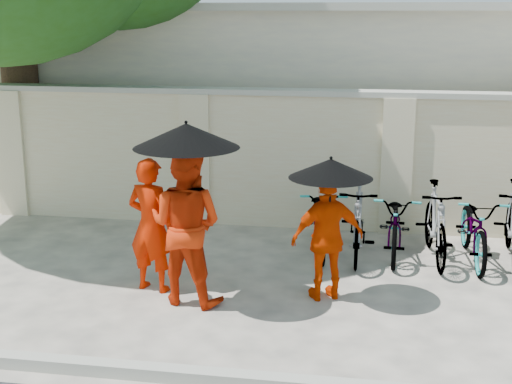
# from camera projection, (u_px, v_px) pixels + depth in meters

# --- Properties ---
(ground) EXTENTS (80.00, 80.00, 0.00)m
(ground) POSITION_uv_depth(u_px,v_px,m) (216.00, 305.00, 7.97)
(ground) COLOR beige
(kerb) EXTENTS (40.00, 0.16, 0.12)m
(kerb) POSITION_uv_depth(u_px,v_px,m) (174.00, 374.00, 6.33)
(kerb) COLOR #A4A597
(kerb) RESTS_ON ground
(compound_wall) EXTENTS (20.00, 0.30, 2.00)m
(compound_wall) POSITION_uv_depth(u_px,v_px,m) (328.00, 163.00, 10.62)
(compound_wall) COLOR beige
(compound_wall) RESTS_ON ground
(building_behind) EXTENTS (14.00, 6.00, 3.20)m
(building_behind) POSITION_uv_depth(u_px,v_px,m) (394.00, 95.00, 13.94)
(building_behind) COLOR beige
(building_behind) RESTS_ON ground
(monk_left) EXTENTS (0.66, 0.51, 1.59)m
(monk_left) POSITION_uv_depth(u_px,v_px,m) (151.00, 225.00, 8.23)
(monk_left) COLOR red
(monk_left) RESTS_ON ground
(monk_center) EXTENTS (0.99, 0.84, 1.79)m
(monk_center) POSITION_uv_depth(u_px,v_px,m) (186.00, 225.00, 7.88)
(monk_center) COLOR red
(monk_center) RESTS_ON ground
(parasol_center) EXTENTS (1.14, 1.14, 1.03)m
(parasol_center) POSITION_uv_depth(u_px,v_px,m) (186.00, 136.00, 7.54)
(parasol_center) COLOR black
(parasol_center) RESTS_ON ground
(monk_right) EXTENTS (0.91, 0.67, 1.44)m
(monk_right) POSITION_uv_depth(u_px,v_px,m) (328.00, 238.00, 7.99)
(monk_right) COLOR #D63200
(monk_right) RESTS_ON ground
(parasol_right) EXTENTS (0.92, 0.92, 0.83)m
(parasol_right) POSITION_uv_depth(u_px,v_px,m) (331.00, 168.00, 7.71)
(parasol_right) COLOR black
(parasol_right) RESTS_ON ground
(bike_0) EXTENTS (0.84, 1.82, 0.92)m
(bike_0) POSITION_uv_depth(u_px,v_px,m) (321.00, 219.00, 9.64)
(bike_0) COLOR gray
(bike_0) RESTS_ON ground
(bike_1) EXTENTS (0.48, 1.69, 1.02)m
(bike_1) POSITION_uv_depth(u_px,v_px,m) (358.00, 220.00, 9.41)
(bike_1) COLOR gray
(bike_1) RESTS_ON ground
(bike_2) EXTENTS (0.64, 1.71, 0.89)m
(bike_2) POSITION_uv_depth(u_px,v_px,m) (396.00, 224.00, 9.48)
(bike_2) COLOR gray
(bike_2) RESTS_ON ground
(bike_3) EXTENTS (0.60, 1.73, 1.02)m
(bike_3) POSITION_uv_depth(u_px,v_px,m) (436.00, 223.00, 9.28)
(bike_3) COLOR gray
(bike_3) RESTS_ON ground
(bike_4) EXTENTS (0.68, 1.77, 0.92)m
(bike_4) POSITION_uv_depth(u_px,v_px,m) (475.00, 228.00, 9.24)
(bike_4) COLOR gray
(bike_4) RESTS_ON ground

